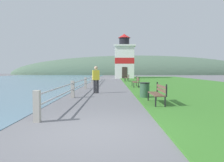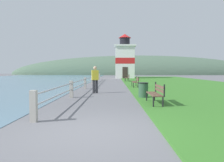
# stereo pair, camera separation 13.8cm
# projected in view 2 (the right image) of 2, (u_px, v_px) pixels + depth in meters

# --- Properties ---
(ground_plane) EXTENTS (160.00, 160.00, 0.00)m
(ground_plane) POSITION_uv_depth(u_px,v_px,m) (87.00, 132.00, 5.28)
(ground_plane) COLOR slate
(grass_verge) EXTENTS (12.00, 50.41, 0.06)m
(grass_verge) POSITION_uv_depth(u_px,v_px,m) (185.00, 84.00, 21.98)
(grass_verge) COLOR #387528
(grass_verge) RESTS_ON ground_plane
(seawall_railing) EXTENTS (0.18, 27.75, 0.92)m
(seawall_railing) POSITION_uv_depth(u_px,v_px,m) (89.00, 80.00, 20.04)
(seawall_railing) COLOR #A8A399
(seawall_railing) RESTS_ON ground_plane
(park_bench_near) EXTENTS (0.48, 1.78, 0.94)m
(park_bench_near) POSITION_uv_depth(u_px,v_px,m) (156.00, 92.00, 9.35)
(park_bench_near) COLOR brown
(park_bench_near) RESTS_ON ground_plane
(park_bench_midway) EXTENTS (0.50, 1.98, 0.94)m
(park_bench_midway) POSITION_uv_depth(u_px,v_px,m) (136.00, 81.00, 18.68)
(park_bench_midway) COLOR brown
(park_bench_midway) RESTS_ON ground_plane
(park_bench_far) EXTENTS (0.49, 1.77, 0.94)m
(park_bench_far) POSITION_uv_depth(u_px,v_px,m) (127.00, 77.00, 27.93)
(park_bench_far) COLOR brown
(park_bench_far) RESTS_ON ground_plane
(lighthouse) EXTENTS (3.75, 3.75, 7.86)m
(lighthouse) POSITION_uv_depth(u_px,v_px,m) (125.00, 59.00, 38.73)
(lighthouse) COLOR white
(lighthouse) RESTS_ON ground_plane
(person_strolling) EXTENTS (0.47, 0.33, 1.74)m
(person_strolling) POSITION_uv_depth(u_px,v_px,m) (95.00, 79.00, 14.05)
(person_strolling) COLOR #28282D
(person_strolling) RESTS_ON ground_plane
(trash_bin) EXTENTS (0.54, 0.54, 0.84)m
(trash_bin) POSITION_uv_depth(u_px,v_px,m) (143.00, 90.00, 11.48)
(trash_bin) COLOR #2D5138
(trash_bin) RESTS_ON ground_plane
(distant_hillside) EXTENTS (80.00, 16.00, 12.00)m
(distant_hillside) POSITION_uv_depth(u_px,v_px,m) (138.00, 75.00, 68.71)
(distant_hillside) COLOR #4C6651
(distant_hillside) RESTS_ON ground_plane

